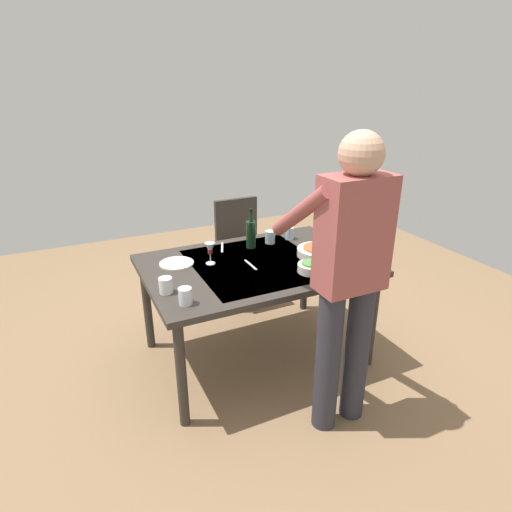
{
  "coord_description": "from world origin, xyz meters",
  "views": [
    {
      "loc": [
        1.15,
        2.41,
        1.9
      ],
      "look_at": [
        0.0,
        0.0,
        0.79
      ],
      "focal_mm": 30.09,
      "sensor_mm": 36.0,
      "label": 1
    }
  ],
  "objects_px": {
    "dining_table": "(256,272)",
    "water_cup_near_right": "(166,285)",
    "water_cup_far_right": "(270,237)",
    "water_cup_far_left": "(290,233)",
    "side_bowl_salad": "(311,267)",
    "water_cup_near_left": "(185,296)",
    "wine_glass_left": "(210,249)",
    "serving_bowl_pasta": "(318,251)",
    "dinner_plate_near": "(177,263)",
    "person_server": "(348,272)",
    "wine_bottle": "(251,233)",
    "chair_near": "(241,243)"
  },
  "relations": [
    {
      "from": "person_server",
      "to": "water_cup_near_left",
      "type": "bearing_deg",
      "value": -29.04
    },
    {
      "from": "water_cup_near_left",
      "to": "wine_bottle",
      "type": "bearing_deg",
      "value": -137.78
    },
    {
      "from": "chair_near",
      "to": "serving_bowl_pasta",
      "type": "xyz_separation_m",
      "value": [
        -0.18,
        0.97,
        0.25
      ]
    },
    {
      "from": "water_cup_near_left",
      "to": "side_bowl_salad",
      "type": "bearing_deg",
      "value": -175.68
    },
    {
      "from": "chair_near",
      "to": "person_server",
      "type": "xyz_separation_m",
      "value": [
        0.11,
        1.67,
        0.43
      ]
    },
    {
      "from": "wine_bottle",
      "to": "water_cup_far_left",
      "type": "relative_size",
      "value": 3.15
    },
    {
      "from": "person_server",
      "to": "water_cup_far_left",
      "type": "xyz_separation_m",
      "value": [
        -0.27,
        -1.09,
        -0.17
      ]
    },
    {
      "from": "wine_glass_left",
      "to": "dining_table",
      "type": "bearing_deg",
      "value": 157.68
    },
    {
      "from": "water_cup_far_left",
      "to": "serving_bowl_pasta",
      "type": "bearing_deg",
      "value": 92.07
    },
    {
      "from": "water_cup_near_right",
      "to": "chair_near",
      "type": "bearing_deg",
      "value": -131.3
    },
    {
      "from": "water_cup_far_right",
      "to": "water_cup_far_left",
      "type": "bearing_deg",
      "value": -175.33
    },
    {
      "from": "wine_glass_left",
      "to": "water_cup_far_right",
      "type": "distance_m",
      "value": 0.58
    },
    {
      "from": "water_cup_near_right",
      "to": "dinner_plate_near",
      "type": "height_order",
      "value": "water_cup_near_right"
    },
    {
      "from": "chair_near",
      "to": "side_bowl_salad",
      "type": "bearing_deg",
      "value": 89.35
    },
    {
      "from": "dinner_plate_near",
      "to": "water_cup_near_right",
      "type": "bearing_deg",
      "value": 66.04
    },
    {
      "from": "wine_bottle",
      "to": "dining_table",
      "type": "bearing_deg",
      "value": 71.87
    },
    {
      "from": "dining_table",
      "to": "water_cup_near_left",
      "type": "xyz_separation_m",
      "value": [
        0.6,
        0.35,
        0.12
      ]
    },
    {
      "from": "person_server",
      "to": "side_bowl_salad",
      "type": "relative_size",
      "value": 9.38
    },
    {
      "from": "dining_table",
      "to": "water_cup_near_right",
      "type": "bearing_deg",
      "value": 14.42
    },
    {
      "from": "water_cup_far_left",
      "to": "side_bowl_salad",
      "type": "height_order",
      "value": "water_cup_far_left"
    },
    {
      "from": "wine_glass_left",
      "to": "water_cup_near_left",
      "type": "distance_m",
      "value": 0.57
    },
    {
      "from": "water_cup_far_left",
      "to": "water_cup_far_right",
      "type": "xyz_separation_m",
      "value": [
        0.18,
        0.01,
        0.0
      ]
    },
    {
      "from": "chair_near",
      "to": "wine_glass_left",
      "type": "xyz_separation_m",
      "value": [
        0.56,
        0.78,
        0.32
      ]
    },
    {
      "from": "wine_bottle",
      "to": "serving_bowl_pasta",
      "type": "height_order",
      "value": "wine_bottle"
    },
    {
      "from": "wine_glass_left",
      "to": "person_server",
      "type": "bearing_deg",
      "value": 116.77
    },
    {
      "from": "chair_near",
      "to": "water_cup_near_right",
      "type": "xyz_separation_m",
      "value": [
        0.94,
        1.07,
        0.26
      ]
    },
    {
      "from": "wine_glass_left",
      "to": "side_bowl_salad",
      "type": "height_order",
      "value": "wine_glass_left"
    },
    {
      "from": "person_server",
      "to": "wine_bottle",
      "type": "distance_m",
      "value": 1.06
    },
    {
      "from": "chair_near",
      "to": "water_cup_far_right",
      "type": "height_order",
      "value": "chair_near"
    },
    {
      "from": "water_cup_near_right",
      "to": "water_cup_far_right",
      "type": "height_order",
      "value": "water_cup_far_right"
    },
    {
      "from": "person_server",
      "to": "water_cup_near_left",
      "type": "distance_m",
      "value": 0.89
    },
    {
      "from": "serving_bowl_pasta",
      "to": "dinner_plate_near",
      "type": "height_order",
      "value": "serving_bowl_pasta"
    },
    {
      "from": "chair_near",
      "to": "serving_bowl_pasta",
      "type": "height_order",
      "value": "chair_near"
    },
    {
      "from": "serving_bowl_pasta",
      "to": "side_bowl_salad",
      "type": "xyz_separation_m",
      "value": [
        0.19,
        0.21,
        0.0
      ]
    },
    {
      "from": "chair_near",
      "to": "wine_glass_left",
      "type": "relative_size",
      "value": 6.03
    },
    {
      "from": "chair_near",
      "to": "wine_bottle",
      "type": "bearing_deg",
      "value": 73.49
    },
    {
      "from": "wine_bottle",
      "to": "water_cup_near_left",
      "type": "bearing_deg",
      "value": 42.22
    },
    {
      "from": "wine_glass_left",
      "to": "water_cup_far_left",
      "type": "bearing_deg",
      "value": -164.95
    },
    {
      "from": "chair_near",
      "to": "dinner_plate_near",
      "type": "bearing_deg",
      "value": 41.8
    },
    {
      "from": "dining_table",
      "to": "water_cup_far_left",
      "type": "distance_m",
      "value": 0.55
    },
    {
      "from": "wine_bottle",
      "to": "water_cup_far_left",
      "type": "height_order",
      "value": "wine_bottle"
    },
    {
      "from": "wine_bottle",
      "to": "water_cup_far_left",
      "type": "distance_m",
      "value": 0.35
    },
    {
      "from": "person_server",
      "to": "water_cup_far_left",
      "type": "distance_m",
      "value": 1.13
    },
    {
      "from": "water_cup_near_left",
      "to": "water_cup_far_left",
      "type": "relative_size",
      "value": 1.04
    },
    {
      "from": "chair_near",
      "to": "water_cup_near_right",
      "type": "relative_size",
      "value": 9.62
    },
    {
      "from": "person_server",
      "to": "water_cup_near_right",
      "type": "relative_size",
      "value": 17.85
    },
    {
      "from": "water_cup_near_left",
      "to": "wine_glass_left",
      "type": "bearing_deg",
      "value": -124.0
    },
    {
      "from": "wine_bottle",
      "to": "water_cup_far_left",
      "type": "bearing_deg",
      "value": -174.18
    },
    {
      "from": "serving_bowl_pasta",
      "to": "wine_glass_left",
      "type": "bearing_deg",
      "value": -14.74
    },
    {
      "from": "dining_table",
      "to": "wine_glass_left",
      "type": "relative_size",
      "value": 9.93
    }
  ]
}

